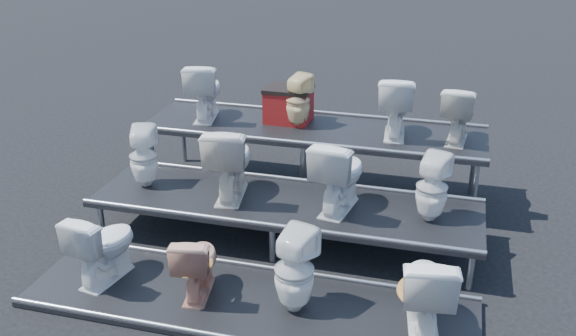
% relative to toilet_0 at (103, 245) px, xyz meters
% --- Properties ---
extents(ground, '(80.00, 80.00, 0.00)m').
position_rel_toilet_0_xyz_m(ground, '(1.45, 1.30, -0.43)').
color(ground, black).
rests_on(ground, ground).
extents(tier_front, '(4.20, 1.20, 0.06)m').
position_rel_toilet_0_xyz_m(tier_front, '(1.45, 0.00, -0.40)').
color(tier_front, black).
rests_on(tier_front, ground).
extents(tier_mid, '(4.20, 1.20, 0.46)m').
position_rel_toilet_0_xyz_m(tier_mid, '(1.45, 1.30, -0.20)').
color(tier_mid, black).
rests_on(tier_mid, ground).
extents(tier_back, '(4.20, 1.20, 0.86)m').
position_rel_toilet_0_xyz_m(tier_back, '(1.45, 2.60, 0.00)').
color(tier_back, black).
rests_on(tier_back, ground).
extents(toilet_0, '(0.53, 0.78, 0.74)m').
position_rel_toilet_0_xyz_m(toilet_0, '(0.00, 0.00, 0.00)').
color(toilet_0, white).
rests_on(toilet_0, tier_front).
extents(toilet_1, '(0.47, 0.69, 0.65)m').
position_rel_toilet_0_xyz_m(toilet_1, '(0.96, 0.00, -0.04)').
color(toilet_1, tan).
rests_on(toilet_1, tier_front).
extents(toilet_2, '(0.45, 0.45, 0.80)m').
position_rel_toilet_0_xyz_m(toilet_2, '(1.90, 0.00, 0.03)').
color(toilet_2, white).
rests_on(toilet_2, tier_front).
extents(toilet_3, '(0.56, 0.84, 0.80)m').
position_rel_toilet_0_xyz_m(toilet_3, '(3.04, 0.00, 0.03)').
color(toilet_3, white).
rests_on(toilet_3, tier_front).
extents(toilet_4, '(0.38, 0.39, 0.70)m').
position_rel_toilet_0_xyz_m(toilet_4, '(-0.20, 1.30, 0.38)').
color(toilet_4, white).
rests_on(toilet_4, tier_mid).
extents(toilet_5, '(0.59, 0.88, 0.83)m').
position_rel_toilet_0_xyz_m(toilet_5, '(0.83, 1.30, 0.45)').
color(toilet_5, beige).
rests_on(toilet_5, tier_mid).
extents(toilet_6, '(0.56, 0.84, 0.80)m').
position_rel_toilet_0_xyz_m(toilet_6, '(2.04, 1.30, 0.43)').
color(toilet_6, white).
rests_on(toilet_6, tier_mid).
extents(toilet_7, '(0.40, 0.41, 0.71)m').
position_rel_toilet_0_xyz_m(toilet_7, '(2.99, 1.30, 0.39)').
color(toilet_7, white).
rests_on(toilet_7, tier_mid).
extents(toilet_8, '(0.54, 0.78, 0.73)m').
position_rel_toilet_0_xyz_m(toilet_8, '(0.03, 2.60, 0.80)').
color(toilet_8, white).
rests_on(toilet_8, tier_back).
extents(toilet_9, '(0.38, 0.39, 0.66)m').
position_rel_toilet_0_xyz_m(toilet_9, '(1.26, 2.60, 0.76)').
color(toilet_9, beige).
rests_on(toilet_9, tier_back).
extents(toilet_10, '(0.47, 0.76, 0.74)m').
position_rel_toilet_0_xyz_m(toilet_10, '(2.45, 2.60, 0.80)').
color(toilet_10, white).
rests_on(toilet_10, tier_back).
extents(toilet_11, '(0.43, 0.69, 0.67)m').
position_rel_toilet_0_xyz_m(toilet_11, '(3.17, 2.60, 0.77)').
color(toilet_11, beige).
rests_on(toilet_11, tier_back).
extents(red_crate, '(0.56, 0.45, 0.40)m').
position_rel_toilet_0_xyz_m(red_crate, '(1.10, 2.75, 0.63)').
color(red_crate, maroon).
rests_on(red_crate, tier_back).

